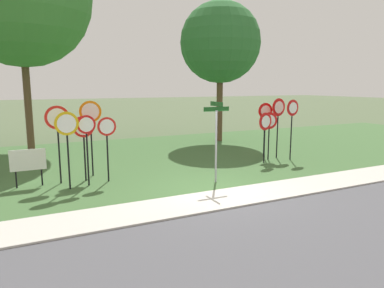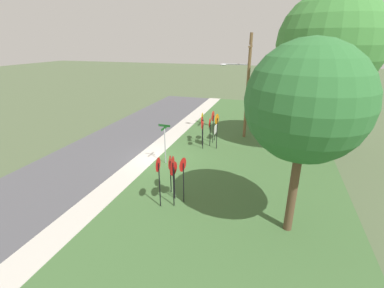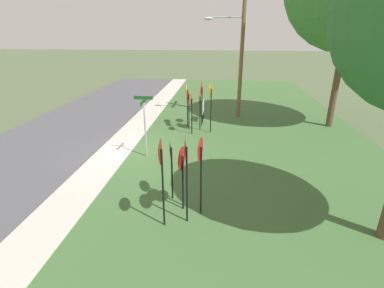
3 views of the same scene
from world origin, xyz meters
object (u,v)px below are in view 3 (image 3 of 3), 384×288
Objects in this scene: stop_sign_far_left at (211,97)px; yield_sign_far_left at (170,155)px; stop_sign_far_right at (202,94)px; stop_sign_near_left at (188,101)px; yield_sign_near_right at (200,158)px; stop_sign_center_tall at (200,102)px; yield_sign_far_right at (161,163)px; yield_sign_near_left at (185,158)px; utility_pole at (239,44)px; notice_board at (203,108)px; yield_sign_center at (181,164)px; street_name_post at (145,121)px; stop_sign_far_center at (191,105)px; stop_sign_near_right at (187,96)px.

yield_sign_far_left is at bearing 0.16° from stop_sign_far_left.
stop_sign_near_left is at bearing -37.39° from stop_sign_far_right.
stop_sign_center_tall is at bearing -166.67° from yield_sign_near_right.
stop_sign_far_left is 1.10× the size of yield_sign_near_right.
stop_sign_far_left is at bearing 70.18° from stop_sign_near_left.
yield_sign_far_right reaches higher than stop_sign_far_right.
yield_sign_near_left reaches higher than yield_sign_far_left.
yield_sign_far_left is 0.26× the size of utility_pole.
notice_board is at bearing 173.54° from stop_sign_center_tall.
stop_sign_center_tall is at bearing -170.88° from yield_sign_center.
yield_sign_far_right is 0.97× the size of street_name_post.
stop_sign_near_left is at bearing -162.84° from stop_sign_far_center.
stop_sign_far_right is 2.11× the size of notice_board.
stop_sign_far_left is (0.37, 1.26, 0.35)m from stop_sign_near_left.
yield_sign_far_left is at bearing -1.55° from stop_sign_near_right.
utility_pole is (-3.76, 2.57, 2.97)m from stop_sign_far_center.
yield_sign_center is (0.57, 0.43, -0.03)m from yield_sign_far_left.
yield_sign_far_left reaches higher than notice_board.
stop_sign_center_tall reaches higher than notice_board.
street_name_post is 2.21× the size of notice_board.
yield_sign_center is (8.78, 0.01, -0.37)m from stop_sign_far_right.
stop_sign_far_left is 1.31m from stop_sign_far_right.
yield_sign_near_left is 1.28× the size of yield_sign_center.
stop_sign_far_left is 1.27× the size of yield_sign_far_left.
yield_sign_near_left is 2.18× the size of notice_board.
utility_pole is 4.46m from notice_board.
yield_sign_far_right reaches higher than stop_sign_near_left.
yield_sign_center is at bearing -10.90° from utility_pole.
yield_sign_far_right is 0.32× the size of utility_pole.
yield_sign_far_left is at bearing -0.33° from stop_sign_far_right.
yield_sign_near_right is 1.18× the size of yield_sign_center.
notice_board is at bearing 174.36° from yield_sign_near_left.
stop_sign_far_left is at bearing 170.94° from yield_sign_near_left.
yield_sign_far_right is 1.07m from yield_sign_center.
yield_sign_near_left is at bearing 105.50° from yield_sign_far_right.
stop_sign_far_left is at bearing 161.84° from yield_sign_far_left.
stop_sign_far_left is 1.03× the size of yield_sign_far_right.
stop_sign_near_left is at bearing -22.01° from notice_board.
yield_sign_far_right reaches higher than stop_sign_far_center.
stop_sign_near_right is 0.30× the size of utility_pole.
yield_sign_near_right is at bearing 134.08° from yield_sign_near_left.
notice_board is (-1.78, 0.73, -0.84)m from stop_sign_near_left.
stop_sign_far_left reaches higher than stop_sign_near_right.
stop_sign_far_center is 2.66m from notice_board.
yield_sign_far_left is (7.40, 0.26, -0.07)m from stop_sign_near_left.
stop_sign_near_right is at bearing -165.65° from yield_sign_center.
yield_sign_far_left is (7.40, -0.38, -0.05)m from stop_sign_center_tall.
yield_sign_far_right is at bearing 0.11° from stop_sign_far_right.
yield_sign_near_right is (7.45, 1.03, 0.27)m from stop_sign_far_center.
stop_sign_far_right is (-1.52, 0.44, 0.34)m from stop_sign_far_center.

